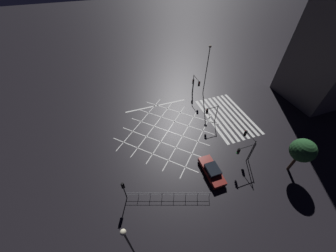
% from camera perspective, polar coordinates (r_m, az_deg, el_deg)
% --- Properties ---
extents(ground_plane, '(200.00, 200.00, 0.00)m').
position_cam_1_polar(ground_plane, '(29.85, 0.00, -1.53)').
color(ground_plane, black).
extents(road_markings, '(16.96, 22.69, 0.01)m').
position_cam_1_polar(road_markings, '(32.45, 11.89, 1.94)').
color(road_markings, silver).
rests_on(road_markings, ground_plane).
extents(traffic_light_sw_cross, '(0.36, 2.74, 3.54)m').
position_cam_1_polar(traffic_light_sw_cross, '(25.88, 22.25, -7.00)').
color(traffic_light_sw_cross, black).
rests_on(traffic_light_sw_cross, ground_plane).
extents(traffic_light_se_main, '(2.55, 0.36, 4.15)m').
position_cam_1_polar(traffic_light_se_main, '(35.39, 8.65, 12.69)').
color(traffic_light_se_main, black).
rests_on(traffic_light_se_main, ground_plane).
extents(traffic_light_sw_main, '(2.20, 0.36, 4.24)m').
position_cam_1_polar(traffic_light_sw_main, '(26.55, 23.21, -4.12)').
color(traffic_light_sw_main, black).
rests_on(traffic_light_sw_main, ground_plane).
extents(traffic_light_nw_main, '(0.39, 0.36, 3.32)m').
position_cam_1_polar(traffic_light_nw_main, '(22.11, -13.40, -17.82)').
color(traffic_light_nw_main, black).
rests_on(traffic_light_nw_main, ground_plane).
extents(traffic_light_median_south, '(0.36, 2.13, 3.40)m').
position_cam_1_polar(traffic_light_median_south, '(30.21, 12.92, 4.23)').
color(traffic_light_median_south, black).
rests_on(traffic_light_median_south, ground_plane).
extents(traffic_light_se_cross, '(0.36, 0.39, 3.21)m').
position_cam_1_polar(traffic_light_se_cross, '(36.69, 7.67, 12.68)').
color(traffic_light_se_cross, black).
rests_on(traffic_light_se_cross, ground_plane).
extents(street_lamp_east, '(0.41, 0.41, 8.71)m').
position_cam_1_polar(street_lamp_east, '(16.80, -11.51, -31.93)').
color(street_lamp_east, black).
rests_on(street_lamp_east, ground_plane).
extents(street_lamp_west, '(0.48, 0.48, 9.42)m').
position_cam_1_polar(street_lamp_west, '(35.35, 11.97, 18.28)').
color(street_lamp_west, black).
rests_on(street_lamp_west, ground_plane).
extents(street_tree_near, '(2.85, 2.85, 5.44)m').
position_cam_1_polar(street_tree_near, '(27.39, 35.82, -6.09)').
color(street_tree_near, '#473323').
rests_on(street_tree_near, ground_plane).
extents(waiting_car, '(4.60, 1.74, 1.31)m').
position_cam_1_polar(waiting_car, '(25.32, 13.23, -13.13)').
color(waiting_car, maroon).
rests_on(waiting_car, ground_plane).
extents(pedestrian_railing, '(3.24, 9.24, 1.05)m').
position_cam_1_polar(pedestrian_railing, '(23.13, 0.00, -20.04)').
color(pedestrian_railing, gray).
rests_on(pedestrian_railing, ground_plane).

